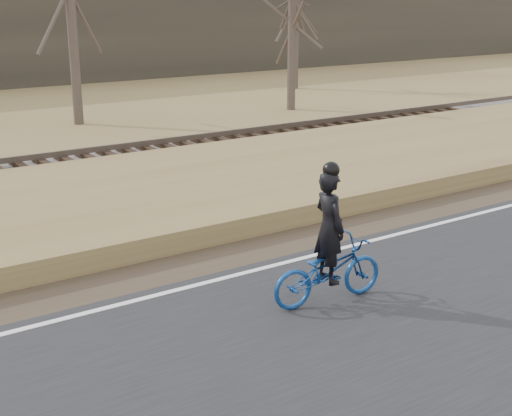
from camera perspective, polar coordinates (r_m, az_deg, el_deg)
ground at (r=11.47m, az=-8.78°, el=-7.86°), size 120.00×120.00×0.00m
road at (r=9.49m, az=-2.06°, el=-13.03°), size 120.00×6.00×0.06m
edge_line at (r=11.61m, az=-9.23°, el=-7.22°), size 120.00×0.12×0.01m
shoulder at (r=12.48m, az=-11.19°, el=-5.80°), size 120.00×1.60×0.04m
embankment at (r=15.06m, az=-15.76°, el=-1.33°), size 120.00×5.00×0.44m
ballast at (r=18.59m, az=-19.57°, el=1.75°), size 120.00×3.00×0.45m
railroad at (r=18.51m, az=-19.66°, el=2.65°), size 120.00×2.40×0.29m
cyclist at (r=11.20m, az=5.81°, el=-4.06°), size 2.01×0.88×2.27m
bare_tree_right at (r=30.22m, az=2.91°, el=14.64°), size 0.36×0.36×7.19m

